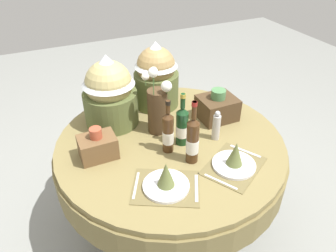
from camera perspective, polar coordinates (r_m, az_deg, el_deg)
The scene contains 13 objects.
ground at distance 2.50m, azimuth 0.35°, elevation -16.08°, with size 8.00×8.00×0.00m, color gray.
dining_table at distance 2.07m, azimuth 0.40°, elevation -5.46°, with size 1.43×1.43×0.73m.
place_setting_left at distance 1.64m, azimuth -0.35°, elevation -9.65°, with size 0.42×0.39×0.16m.
place_setting_right at distance 1.80m, azimuth 11.71°, elevation -5.87°, with size 0.42×0.40×0.16m.
flower_vase at distance 1.97m, azimuth -1.87°, elevation 3.37°, with size 0.14×0.20×0.46m.
wine_bottle_left at distance 1.75m, azimuth 4.38°, elevation -2.51°, with size 0.07×0.07×0.38m.
wine_bottle_centre at distance 1.89m, azimuth 2.52°, elevation 0.05°, with size 0.07×0.07×0.34m.
wine_bottle_right at distance 1.83m, azimuth 0.01°, elevation -1.12°, with size 0.07×0.07×0.34m.
pepper_mill at distance 1.97m, azimuth 8.56°, elevation -0.03°, with size 0.05×0.05×0.20m.
gift_tub_back_left at distance 2.05m, azimuth -10.39°, elevation 6.47°, with size 0.35×0.35×0.47m.
gift_tub_back_centre at distance 2.23m, azimuth -2.13°, elevation 9.40°, with size 0.31×0.31×0.47m.
woven_basket_side_left at distance 1.86m, azimuth -12.36°, elevation -3.51°, with size 0.21×0.15×0.19m.
woven_basket_side_right at distance 2.17m, azimuth 8.70°, elevation 3.32°, with size 0.24×0.21×0.21m.
Camera 1 is at (-0.67, -1.44, 1.92)m, focal length 34.38 mm.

